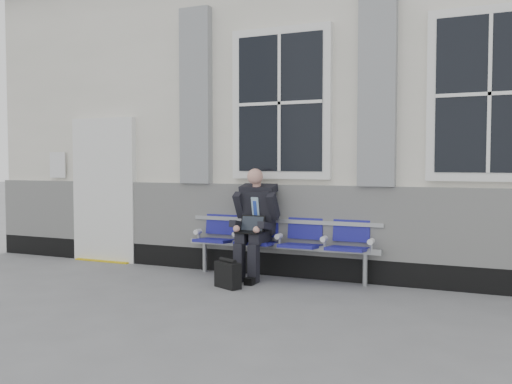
% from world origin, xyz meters
% --- Properties ---
extents(ground, '(70.00, 70.00, 0.00)m').
position_xyz_m(ground, '(0.00, 0.00, 0.00)').
color(ground, slate).
rests_on(ground, ground).
extents(station_building, '(14.40, 4.40, 4.49)m').
position_xyz_m(station_building, '(-0.02, 3.47, 2.22)').
color(station_building, silver).
rests_on(station_building, ground).
extents(bench, '(2.60, 0.47, 0.91)m').
position_xyz_m(bench, '(-2.10, 1.32, 0.55)').
color(bench, '#9EA0A3').
rests_on(bench, ground).
extents(businessman, '(0.56, 0.76, 1.41)m').
position_xyz_m(businessman, '(-2.39, 1.19, 0.76)').
color(businessman, black).
rests_on(businessman, ground).
extents(briefcase, '(0.37, 0.28, 0.35)m').
position_xyz_m(briefcase, '(-2.46, 0.54, 0.16)').
color(briefcase, black).
rests_on(briefcase, ground).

